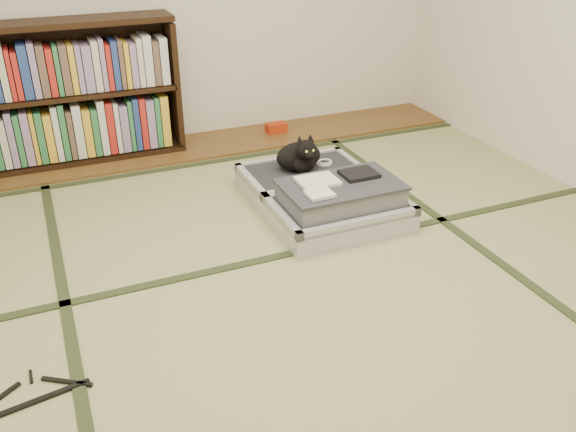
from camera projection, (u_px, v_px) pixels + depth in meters
name	position (u px, v px, depth m)	size (l,w,h in m)	color
floor	(308.00, 301.00, 2.71)	(4.50, 4.50, 0.00)	tan
wood_strip	(191.00, 147.00, 4.33)	(4.00, 0.50, 0.02)	brown
red_item	(276.00, 128.00, 4.57)	(0.15, 0.09, 0.07)	#AD2C0D
tatami_borders	(268.00, 248.00, 3.11)	(4.00, 4.50, 0.01)	#2D381E
bookcase	(80.00, 95.00, 3.95)	(1.27, 0.29, 0.92)	black
suitcase	(324.00, 196.00, 3.44)	(0.71, 0.95, 0.28)	silver
cat	(300.00, 156.00, 3.61)	(0.32, 0.32, 0.26)	black
cable_coil	(324.00, 163.00, 3.74)	(0.10, 0.10, 0.02)	white
hanger	(32.00, 396.00, 2.19)	(0.42, 0.22, 0.01)	black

